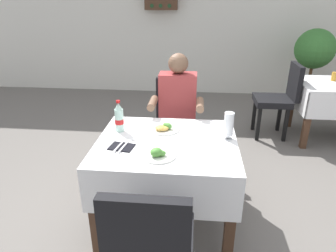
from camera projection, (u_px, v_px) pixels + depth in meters
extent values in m
plane|color=#66605B|center=(166.00, 222.00, 2.56)|extent=(11.00, 11.00, 0.00)
cube|color=silver|center=(187.00, 10.00, 5.42)|extent=(11.00, 0.12, 3.01)
cube|color=white|center=(167.00, 142.00, 2.29)|extent=(1.05, 0.91, 0.02)
cube|color=white|center=(160.00, 197.00, 1.95)|extent=(1.05, 0.02, 0.32)
cube|color=white|center=(172.00, 137.00, 2.77)|extent=(1.05, 0.02, 0.32)
cube|color=white|center=(102.00, 159.00, 2.41)|extent=(0.02, 0.91, 0.32)
cube|color=white|center=(235.00, 165.00, 2.32)|extent=(0.02, 0.91, 0.32)
cube|color=#472D1E|center=(95.00, 212.00, 2.12)|extent=(0.07, 0.07, 0.73)
cube|color=#472D1E|center=(230.00, 221.00, 2.04)|extent=(0.07, 0.07, 0.73)
cube|color=#472D1E|center=(121.00, 157.00, 2.84)|extent=(0.07, 0.07, 0.73)
cube|color=#472D1E|center=(222.00, 162.00, 2.76)|extent=(0.07, 0.07, 0.73)
cube|color=black|center=(174.00, 131.00, 3.08)|extent=(0.44, 0.44, 0.08)
cube|color=black|center=(176.00, 98.00, 3.20)|extent=(0.42, 0.06, 0.44)
cube|color=black|center=(156.00, 161.00, 3.05)|extent=(0.04, 0.04, 0.45)
cube|color=black|center=(190.00, 163.00, 3.02)|extent=(0.04, 0.04, 0.45)
cube|color=black|center=(160.00, 146.00, 3.36)|extent=(0.04, 0.04, 0.45)
cube|color=black|center=(191.00, 147.00, 3.33)|extent=(0.04, 0.04, 0.45)
cube|color=black|center=(154.00, 242.00, 1.70)|extent=(0.44, 0.44, 0.08)
cube|color=black|center=(145.00, 239.00, 1.37)|extent=(0.42, 0.06, 0.44)
cube|color=black|center=(132.00, 252.00, 1.98)|extent=(0.04, 0.04, 0.45)
cylinder|color=#282D42|center=(167.00, 163.00, 3.01)|extent=(0.10, 0.10, 0.45)
cylinder|color=#282D42|center=(184.00, 164.00, 2.99)|extent=(0.10, 0.10, 0.45)
cube|color=#282D42|center=(177.00, 131.00, 3.03)|extent=(0.34, 0.36, 0.12)
cube|color=#9E3838|center=(178.00, 99.00, 2.98)|extent=(0.36, 0.20, 0.50)
sphere|color=brown|center=(178.00, 63.00, 2.84)|extent=(0.19, 0.19, 0.19)
cylinder|color=brown|center=(153.00, 103.00, 2.78)|extent=(0.07, 0.26, 0.07)
cylinder|color=brown|center=(200.00, 105.00, 2.74)|extent=(0.07, 0.26, 0.07)
cylinder|color=white|center=(159.00, 155.00, 2.08)|extent=(0.24, 0.24, 0.01)
ellipsoid|color=#4C8E38|center=(161.00, 153.00, 2.05)|extent=(0.08, 0.06, 0.04)
ellipsoid|color=#4C8E38|center=(156.00, 152.00, 2.04)|extent=(0.11, 0.11, 0.06)
cylinder|color=white|center=(164.00, 129.00, 2.48)|extent=(0.25, 0.25, 0.01)
ellipsoid|color=#4C8E38|center=(167.00, 126.00, 2.46)|extent=(0.10, 0.09, 0.05)
ellipsoid|color=gold|center=(164.00, 129.00, 2.43)|extent=(0.11, 0.10, 0.03)
ellipsoid|color=gold|center=(160.00, 128.00, 2.44)|extent=(0.11, 0.11, 0.04)
cylinder|color=white|center=(227.00, 138.00, 2.32)|extent=(0.07, 0.07, 0.01)
cylinder|color=white|center=(228.00, 136.00, 2.32)|extent=(0.02, 0.02, 0.03)
cylinder|color=white|center=(229.00, 124.00, 2.28)|extent=(0.07, 0.07, 0.18)
cylinder|color=black|center=(229.00, 126.00, 2.28)|extent=(0.07, 0.07, 0.14)
cylinder|color=silver|center=(119.00, 120.00, 2.42)|extent=(0.07, 0.07, 0.18)
cylinder|color=red|center=(119.00, 121.00, 2.43)|extent=(0.07, 0.07, 0.04)
cone|color=silver|center=(118.00, 106.00, 2.38)|extent=(0.06, 0.06, 0.05)
cylinder|color=red|center=(118.00, 102.00, 2.36)|extent=(0.03, 0.03, 0.02)
cube|color=black|center=(122.00, 147.00, 2.19)|extent=(0.19, 0.16, 0.01)
cube|color=silver|center=(119.00, 146.00, 2.20)|extent=(0.05, 0.19, 0.01)
cube|color=silver|center=(124.00, 146.00, 2.19)|extent=(0.05, 0.19, 0.01)
cube|color=white|center=(323.00, 88.00, 4.21)|extent=(0.94, 0.02, 0.32)
cube|color=white|center=(297.00, 96.00, 3.89)|extent=(0.02, 0.80, 0.32)
cube|color=#472D1E|center=(307.00, 121.00, 3.66)|extent=(0.07, 0.07, 0.73)
cube|color=#472D1E|center=(292.00, 102.00, 4.28)|extent=(0.07, 0.07, 0.73)
cube|color=black|center=(272.00, 101.00, 3.95)|extent=(0.44, 0.44, 0.08)
cube|color=black|center=(295.00, 82.00, 3.82)|extent=(0.06, 0.42, 0.44)
cube|color=black|center=(254.00, 114.00, 4.22)|extent=(0.04, 0.04, 0.45)
cube|color=black|center=(258.00, 124.00, 3.91)|extent=(0.04, 0.04, 0.45)
cube|color=black|center=(279.00, 115.00, 4.19)|extent=(0.04, 0.04, 0.45)
cube|color=black|center=(286.00, 125.00, 3.88)|extent=(0.04, 0.04, 0.45)
cylinder|color=#C68928|center=(334.00, 76.00, 3.85)|extent=(0.06, 0.06, 0.11)
cylinder|color=brown|center=(306.00, 97.00, 5.13)|extent=(0.29, 0.29, 0.32)
cylinder|color=brown|center=(310.00, 77.00, 4.98)|extent=(0.05, 0.05, 0.40)
sphere|color=#387533|center=(315.00, 49.00, 4.80)|extent=(0.62, 0.62, 0.62)
cylinder|color=#193D1E|center=(152.00, 6.00, 5.26)|extent=(0.06, 0.14, 0.06)
cylinder|color=#193D1E|center=(161.00, 6.00, 5.24)|extent=(0.06, 0.14, 0.06)
cylinder|color=#193D1E|center=(170.00, 6.00, 5.23)|extent=(0.06, 0.14, 0.06)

